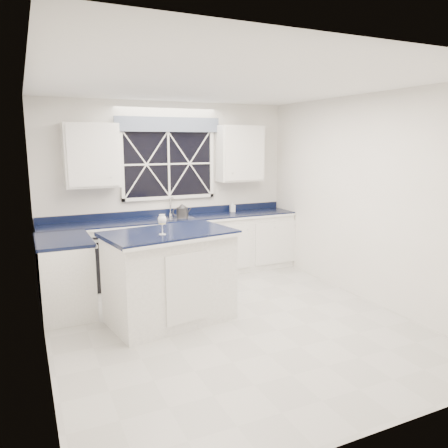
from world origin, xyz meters
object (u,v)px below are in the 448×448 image
island (170,276)px  wine_glass (162,221)px  kettle (182,211)px  faucet (171,206)px  dishwasher (104,259)px  soap_bottle (233,207)px

island → wine_glass: bearing=-138.5°
kettle → wine_glass: 1.96m
faucet → kettle: size_ratio=1.01×
kettle → dishwasher: bearing=-171.0°
dishwasher → soap_bottle: soap_bottle is taller
dishwasher → soap_bottle: bearing=4.1°
faucet → kettle: faucet is taller
dishwasher → faucet: size_ratio=2.72×
island → wine_glass: wine_glass is taller
island → soap_bottle: soap_bottle is taller
kettle → island: bearing=-105.9°
faucet → soap_bottle: (1.06, -0.04, -0.07)m
faucet → island: faucet is taller
island → soap_bottle: bearing=37.1°
faucet → wine_glass: 2.07m
faucet → island: 1.98m
dishwasher → wine_glass: (0.37, -1.74, 0.83)m
dishwasher → soap_bottle: size_ratio=4.74×
kettle → wine_glass: bearing=-107.3°
soap_bottle → kettle: bearing=-171.1°
kettle → wine_glass: size_ratio=1.31×
soap_bottle → dishwasher: bearing=-175.9°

